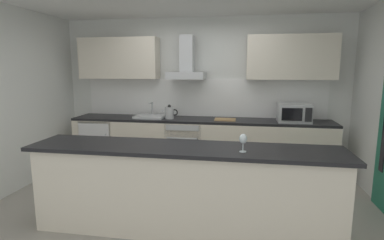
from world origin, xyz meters
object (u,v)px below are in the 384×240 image
Objects in this scene: kettle at (170,113)px; wine_glass at (243,139)px; chopping_board at (225,119)px; refrigerator at (102,143)px; microwave at (294,113)px; sink at (150,116)px; oven at (186,144)px; range_hood at (187,65)px.

kettle is 2.36m from wine_glass.
kettle is at bearing -179.39° from chopping_board.
refrigerator is 1.70× the size of microwave.
refrigerator is at bearing -179.13° from sink.
oven is 2.77× the size of kettle.
range_hood is at bearing 90.00° from oven.
kettle is (-2.01, -0.01, -0.04)m from microwave.
kettle reaches higher than refrigerator.
wine_glass is at bearing -66.40° from range_hood.
refrigerator is 3.28m from wine_glass.
microwave is 0.69× the size of range_hood.
microwave is 1.47× the size of chopping_board.
refrigerator is 4.78× the size of wine_glass.
chopping_board is at bearing 0.61° from kettle.
refrigerator is at bearing 179.56° from microwave.
sink is at bearing 179.06° from microwave.
microwave is at bearing -0.22° from chopping_board.
chopping_board is at bearing -0.55° from refrigerator.
range_hood is (-1.74, 0.16, 0.74)m from microwave.
wine_glass is at bearing -39.66° from refrigerator.
microwave is 1.00× the size of sink.
range_hood reaches higher than wine_glass.
microwave is (3.27, -0.03, 0.62)m from refrigerator.
microwave reaches higher than refrigerator.
oven is 0.80m from chopping_board.
range_hood reaches higher than microwave.
microwave is at bearing -0.92° from oven.
oven is 1.52m from refrigerator.
sink is 1.06m from range_hood.
refrigerator is 1.38m from kettle.
wine_glass is at bearing -58.87° from kettle.
sink is at bearing 178.45° from chopping_board.
range_hood is (-0.00, 0.13, 1.33)m from oven.
sink is (-0.62, 0.01, 0.47)m from oven.
microwave reaches higher than kettle.
wine_glass reaches higher than chopping_board.
oven is 0.94× the size of refrigerator.
oven is 2.35× the size of chopping_board.
oven is 1.60× the size of sink.
refrigerator is at bearing 178.59° from kettle.
range_hood reaches higher than sink.
kettle is (1.26, -0.03, 0.58)m from refrigerator.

